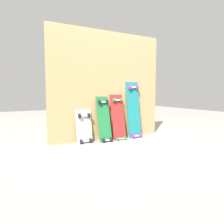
{
  "coord_description": "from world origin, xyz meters",
  "views": [
    {
      "loc": [
        -1.49,
        -2.85,
        0.74
      ],
      "look_at": [
        0.0,
        -0.07,
        0.44
      ],
      "focal_mm": 33.07,
      "sensor_mm": 36.0,
      "label": 1
    }
  ],
  "objects_px": {
    "skateboard_teal": "(134,112)",
    "skateboard_green": "(104,121)",
    "skateboard_red": "(118,119)",
    "skateboard_white": "(84,128)"
  },
  "relations": [
    {
      "from": "skateboard_white",
      "to": "skateboard_teal",
      "type": "bearing_deg",
      "value": -1.44
    },
    {
      "from": "skateboard_red",
      "to": "skateboard_teal",
      "type": "height_order",
      "value": "skateboard_teal"
    },
    {
      "from": "skateboard_green",
      "to": "skateboard_red",
      "type": "relative_size",
      "value": 0.96
    },
    {
      "from": "skateboard_red",
      "to": "skateboard_teal",
      "type": "bearing_deg",
      "value": 2.32
    },
    {
      "from": "skateboard_white",
      "to": "skateboard_teal",
      "type": "xyz_separation_m",
      "value": [
        0.86,
        -0.02,
        0.21
      ]
    },
    {
      "from": "skateboard_white",
      "to": "skateboard_green",
      "type": "height_order",
      "value": "skateboard_green"
    },
    {
      "from": "skateboard_white",
      "to": "skateboard_teal",
      "type": "height_order",
      "value": "skateboard_teal"
    },
    {
      "from": "skateboard_teal",
      "to": "skateboard_white",
      "type": "bearing_deg",
      "value": 178.56
    },
    {
      "from": "skateboard_teal",
      "to": "skateboard_green",
      "type": "bearing_deg",
      "value": -178.03
    },
    {
      "from": "skateboard_green",
      "to": "skateboard_red",
      "type": "height_order",
      "value": "skateboard_red"
    }
  ]
}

